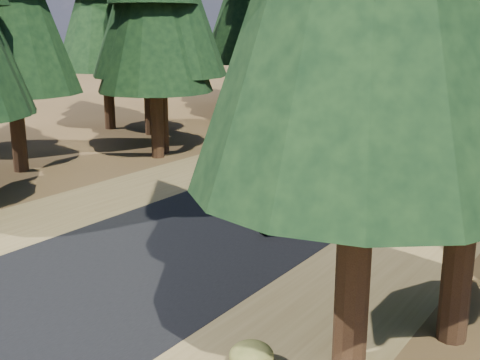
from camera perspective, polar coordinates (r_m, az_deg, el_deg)
name	(u,v)px	position (r m, az deg, el deg)	size (l,w,h in m)	color
ground	(207,233)	(15.68, -3.11, -5.03)	(120.00, 120.00, 0.00)	#423017
road	(301,190)	(19.69, 5.77, -0.98)	(6.00, 100.00, 0.01)	black
shoulder_l	(191,171)	(22.19, -4.69, 0.81)	(3.20, 100.00, 0.01)	brown
shoulder_r	(443,215)	(18.05, 18.68, -3.15)	(3.20, 100.00, 0.01)	brown
understory_shrubs	(358,171)	(21.45, 11.10, 0.85)	(15.68, 31.45, 0.64)	#474C1E
rider_lead	(280,214)	(15.67, 3.84, -3.22)	(0.80, 1.64, 1.40)	white
rider_follow	(294,160)	(21.84, 5.17, 1.90)	(1.12, 1.70, 1.46)	#9B260A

